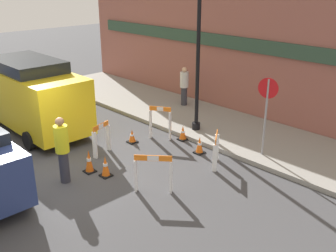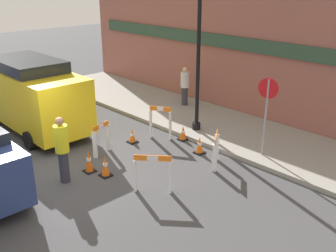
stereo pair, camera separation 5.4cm
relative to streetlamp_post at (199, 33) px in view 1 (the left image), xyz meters
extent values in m
plane|color=#424244|center=(-0.57, -5.19, -3.47)|extent=(60.00, 60.00, 0.00)
cube|color=gray|center=(-0.57, 0.98, -3.40)|extent=(18.00, 3.35, 0.14)
cube|color=#93564C|center=(-0.57, 2.74, -0.72)|extent=(18.00, 0.12, 5.50)
cube|color=#2D4738|center=(-0.57, 2.63, -0.67)|extent=(16.20, 0.10, 0.50)
cylinder|color=black|center=(0.00, 0.00, -3.21)|extent=(0.29, 0.29, 0.24)
cylinder|color=black|center=(0.00, 0.00, -0.94)|extent=(0.13, 0.13, 4.78)
cylinder|color=gray|center=(2.78, -0.08, -2.16)|extent=(0.06, 0.06, 2.33)
cylinder|color=red|center=(2.78, -0.08, -1.27)|extent=(0.59, 0.15, 0.60)
cube|color=white|center=(1.66, -4.08, -3.03)|extent=(0.13, 0.14, 0.88)
cube|color=white|center=(2.33, -3.48, -3.03)|extent=(0.13, 0.14, 0.88)
cube|color=orange|center=(1.99, -3.78, -2.51)|extent=(0.73, 0.66, 0.15)
cube|color=white|center=(1.99, -3.78, -2.51)|extent=(0.23, 0.21, 0.14)
cube|color=white|center=(2.34, -1.78, -3.06)|extent=(0.14, 0.13, 0.82)
cube|color=white|center=(1.89, -1.16, -3.06)|extent=(0.14, 0.13, 0.82)
cube|color=orange|center=(2.11, -1.47, -2.57)|extent=(0.50, 0.67, 0.15)
cube|color=white|center=(2.11, -1.47, -2.57)|extent=(0.17, 0.22, 0.14)
cube|color=white|center=(-0.19, -1.09, -2.97)|extent=(0.12, 0.14, 0.99)
cube|color=white|center=(-0.77, -1.45, -2.97)|extent=(0.12, 0.14, 0.99)
cube|color=orange|center=(-0.48, -1.27, -2.40)|extent=(0.64, 0.41, 0.15)
cube|color=white|center=(-0.48, -1.27, -2.40)|extent=(0.21, 0.14, 0.14)
cube|color=white|center=(-0.92, -3.09, -3.04)|extent=(0.14, 0.10, 0.85)
cube|color=white|center=(-0.71, -3.73, -3.04)|extent=(0.14, 0.10, 0.85)
cube|color=orange|center=(-0.82, -3.41, -2.54)|extent=(0.25, 0.71, 0.15)
cube|color=white|center=(-0.82, -3.41, -2.54)|extent=(0.10, 0.22, 0.14)
cube|color=black|center=(-0.06, -4.36, -3.45)|extent=(0.30, 0.30, 0.04)
cone|color=orange|center=(-0.06, -4.36, -3.11)|extent=(0.23, 0.23, 0.63)
cylinder|color=white|center=(-0.06, -4.36, -3.08)|extent=(0.13, 0.13, 0.09)
cube|color=black|center=(0.12, -0.79, -3.45)|extent=(0.30, 0.30, 0.04)
cone|color=orange|center=(0.12, -0.79, -3.19)|extent=(0.23, 0.22, 0.46)
cylinder|color=white|center=(0.12, -0.79, -3.17)|extent=(0.13, 0.13, 0.07)
cube|color=black|center=(1.23, -1.18, -3.45)|extent=(0.30, 0.30, 0.04)
cone|color=orange|center=(1.23, -1.18, -3.17)|extent=(0.23, 0.22, 0.50)
cylinder|color=white|center=(1.23, -1.18, -3.15)|extent=(0.13, 0.13, 0.07)
cube|color=black|center=(-0.88, -2.17, -3.45)|extent=(0.30, 0.30, 0.04)
cone|color=orange|center=(-0.88, -2.17, -3.22)|extent=(0.22, 0.22, 0.41)
cylinder|color=white|center=(-0.88, -2.17, -3.20)|extent=(0.13, 0.13, 0.06)
cube|color=black|center=(0.46, -4.18, -3.45)|extent=(0.30, 0.30, 0.04)
cone|color=orange|center=(0.46, -4.18, -3.14)|extent=(0.23, 0.23, 0.57)
cylinder|color=white|center=(0.46, -4.18, -3.11)|extent=(0.13, 0.13, 0.08)
cylinder|color=#33333D|center=(-0.04, -5.14, -3.03)|extent=(0.33, 0.33, 0.88)
cylinder|color=yellow|center=(-0.04, -5.14, -2.22)|extent=(0.45, 0.45, 0.73)
sphere|color=#8E6647|center=(-0.04, -5.14, -1.74)|extent=(0.28, 0.28, 0.23)
cylinder|color=#33333D|center=(-2.23, 1.69, -2.95)|extent=(0.30, 0.30, 0.76)
cylinder|color=silver|center=(-2.23, 1.69, -2.25)|extent=(0.41, 0.41, 0.63)
sphere|color=#DBAD89|center=(-2.23, 1.69, -1.83)|extent=(0.24, 0.24, 0.20)
cylinder|color=black|center=(0.25, -6.40, -3.17)|extent=(0.60, 0.18, 0.60)
cube|color=yellow|center=(-4.40, -3.94, -2.24)|extent=(5.45, 1.90, 1.85)
cube|color=#1E2328|center=(-4.40, -3.94, -1.32)|extent=(3.00, 1.75, 0.77)
cylinder|color=black|center=(-2.71, -2.99, -3.17)|extent=(0.60, 0.18, 0.60)
cylinder|color=black|center=(-2.71, -4.89, -3.17)|extent=(0.60, 0.18, 0.60)
cylinder|color=black|center=(-6.09, -2.99, -3.17)|extent=(0.60, 0.18, 0.60)
camera|label=1|loc=(8.64, -9.59, 1.73)|focal=42.00mm
camera|label=2|loc=(8.67, -9.55, 1.73)|focal=42.00mm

